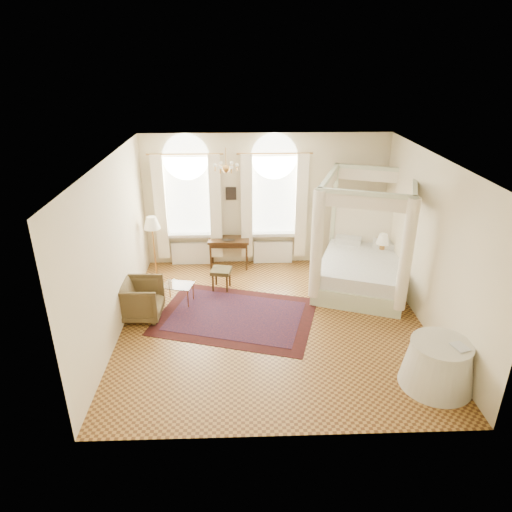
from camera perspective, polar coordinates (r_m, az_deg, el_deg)
The scene contains 18 objects.
ground at distance 9.35m, azimuth 2.11°, elevation -8.30°, with size 6.00×6.00×0.00m, color #A4722F.
room_walls at distance 8.46m, azimuth 2.31°, elevation 3.11°, with size 6.00×6.00×6.00m.
window_left at distance 11.38m, azimuth -8.43°, elevation 5.79°, with size 1.62×0.27×3.29m.
window_right at distance 11.34m, azimuth 2.22°, elevation 5.97°, with size 1.62×0.27×3.29m.
chandelier at distance 9.32m, azimuth -3.77°, elevation 11.01°, with size 0.51×0.45×0.50m.
wall_pictures at distance 11.31m, azimuth 1.64°, elevation 8.06°, with size 2.54×0.03×0.39m.
canopy_bed at distance 10.66m, azimuth 13.14°, elevation -1.07°, with size 2.64×2.90×2.61m.
nightstand at distance 11.52m, azimuth 14.91°, elevation -0.80°, with size 0.45×0.41×0.65m, color #3B2310.
nightstand_lamp at distance 11.23m, azimuth 15.58°, elevation 1.94°, with size 0.31×0.31×0.45m.
writing_desk at distance 11.44m, azimuth -3.40°, elevation 1.65°, with size 1.04×0.58×0.76m.
laptop at distance 11.32m, azimuth -3.46°, elevation 2.08°, with size 0.31×0.20×0.02m, color black.
stool at distance 10.46m, azimuth -4.38°, elevation -2.05°, with size 0.50×0.50×0.50m.
armchair at distance 9.64m, azimuth -14.30°, elevation -5.27°, with size 0.86×0.89×0.81m, color #4E3D21.
coffee_table at distance 10.01m, azimuth -9.72°, elevation -3.77°, with size 0.71×0.57×0.43m.
floor_lamp at distance 10.95m, azimuth -12.89°, elevation 3.69°, with size 0.39×0.39×1.53m.
oriental_rug at distance 9.56m, azimuth -2.52°, elevation -7.48°, with size 3.65×3.04×0.01m.
side_table at distance 8.13m, azimuth 21.80°, elevation -12.45°, with size 1.18×1.18×0.80m.
book at distance 7.83m, azimuth 23.60°, elevation -10.52°, with size 0.20×0.27×0.03m, color black.
Camera 1 is at (-0.62, -7.88, 5.00)m, focal length 32.00 mm.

